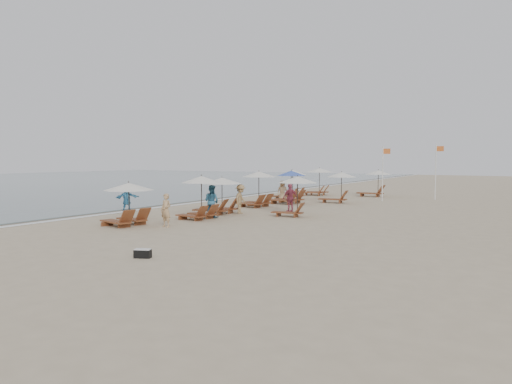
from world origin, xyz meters
The scene contains 22 objects.
ground centered at (0.00, 0.00, 0.00)m, with size 160.00×160.00×0.00m, color tan.
wet_sand_band centered at (-12.50, 10.00, 0.00)m, with size 3.20×140.00×0.01m, color #6B5E4C.
foam_line centered at (-11.20, 10.00, 0.01)m, with size 0.50×140.00×0.02m, color white.
lounger_station_0 centered at (-6.60, -2.44, 1.12)m, with size 2.60×2.37×2.06m.
lounger_station_1 centered at (-5.11, 1.26, 1.22)m, with size 2.38×2.14×2.30m.
lounger_station_2 centered at (-5.68, 3.86, 1.05)m, with size 2.69×2.36×2.11m.
lounger_station_3 centered at (-5.87, 8.41, 1.21)m, with size 2.60×2.31×2.36m.
lounger_station_4 centered at (-5.15, 11.57, 1.04)m, with size 2.62×2.09×2.36m.
lounger_station_5 centered at (-6.63, 14.83, 1.09)m, with size 2.66×2.27×2.31m.
lounger_station_6 centered at (-6.53, 19.93, 1.25)m, with size 2.71×2.45×2.38m.
inland_station_0 centered at (-1.35, 4.95, 1.48)m, with size 2.54×2.24×2.22m.
inland_station_1 centered at (-2.32, 13.97, 1.34)m, with size 2.75×2.24×2.22m.
inland_station_2 centered at (-1.77, 20.98, 1.27)m, with size 2.88×2.24×2.22m.
beachgoer_near centered at (-4.70, -1.77, 0.79)m, with size 0.58×0.38×1.58m, color tan.
beachgoer_mid_a centered at (-4.97, 2.21, 0.89)m, with size 0.87×0.68×1.79m, color #2E698B.
beachgoer_mid_b centered at (-4.66, 4.64, 0.86)m, with size 1.11×0.64×1.71m, color #997A4E.
beachgoer_far_a centered at (-2.48, 6.75, 0.87)m, with size 1.01×0.42×1.73m, color #B94A64.
beachgoer_far_b centered at (-5.94, 12.29, 0.81)m, with size 0.79×0.51×1.61m, color tan.
waterline_walker centered at (-11.43, 2.25, 0.79)m, with size 1.47×0.47×1.59m, color teal.
duffel_bag centered at (-0.61, -7.49, 0.15)m, with size 0.59×0.46×0.30m.
flag_pole_near centered at (0.13, 16.98, 2.32)m, with size 0.60×0.08×4.16m.
flag_pole_far centered at (3.35, 20.10, 2.43)m, with size 0.60×0.08×4.37m.
Camera 1 is at (10.40, -18.71, 3.21)m, focal length 33.54 mm.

